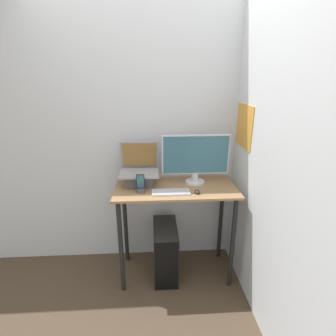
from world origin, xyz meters
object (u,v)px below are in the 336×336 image
object	(u,v)px
monitor	(196,159)
cell_phone	(141,187)
mouse	(197,192)
laptop	(139,174)
keyboard	(171,192)
computer_tower	(165,251)

from	to	relation	value
monitor	cell_phone	bearing A→B (deg)	-160.83
monitor	mouse	bearing A→B (deg)	-94.06
laptop	keyboard	bearing A→B (deg)	-38.12
monitor	keyboard	size ratio (longest dim) A/B	1.89
mouse	laptop	bearing A→B (deg)	154.67
mouse	computer_tower	bearing A→B (deg)	154.95
monitor	cell_phone	size ratio (longest dim) A/B	3.78
keyboard	mouse	world-z (taller)	mouse
laptop	computer_tower	distance (m)	0.79
cell_phone	mouse	bearing A→B (deg)	-7.40
laptop	mouse	size ratio (longest dim) A/B	5.48
laptop	monitor	world-z (taller)	monitor
laptop	mouse	xyz separation A→B (m)	(0.49, -0.23, -0.08)
cell_phone	monitor	bearing A→B (deg)	19.17
laptop	monitor	size ratio (longest dim) A/B	0.61
laptop	computer_tower	bearing A→B (deg)	-25.66
laptop	mouse	distance (m)	0.55
keyboard	cell_phone	size ratio (longest dim) A/B	1.99
monitor	mouse	distance (m)	0.32
cell_phone	computer_tower	xyz separation A→B (m)	(0.21, 0.06, -0.70)
laptop	monitor	xyz separation A→B (m)	(0.50, 0.00, 0.13)
computer_tower	keyboard	bearing A→B (deg)	-67.34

